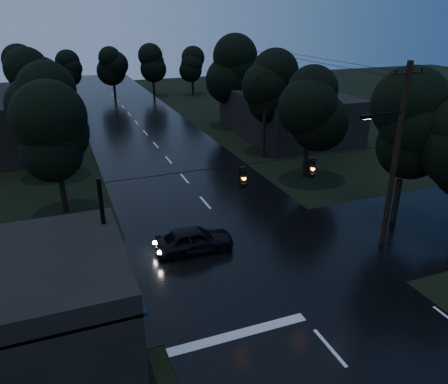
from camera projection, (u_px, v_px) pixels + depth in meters
main_road at (169, 160)px, 38.58m from camera, size 12.00×120.00×0.02m
cross_street at (254, 260)px, 23.07m from camera, size 60.00×9.00×0.02m
building_far_right at (288, 114)px, 45.86m from camera, size 10.00×14.00×4.40m
utility_pole_main at (394, 155)px, 22.67m from camera, size 3.50×0.30×10.00m
utility_pole_far at (265, 114)px, 38.14m from camera, size 2.00×0.30×7.50m
anchor_pole_left at (106, 244)px, 18.56m from camera, size 0.18×0.18×6.00m
span_signals at (277, 172)px, 20.38m from camera, size 15.00×0.37×1.12m
tree_corner_near at (408, 128)px, 24.98m from camera, size 4.48×4.48×9.44m
tree_left_a at (54, 134)px, 26.67m from camera, size 3.92×3.92×8.26m
tree_left_b at (42, 104)px, 33.22m from camera, size 4.20×4.20×8.85m
tree_left_c at (35, 82)px, 41.48m from camera, size 4.48×4.48×9.44m
tree_right_a at (309, 106)px, 32.54m from camera, size 4.20×4.20×8.85m
tree_right_b at (269, 85)px, 39.49m from camera, size 4.48×4.48×9.44m
tree_right_c at (233, 68)px, 48.16m from camera, size 4.76×4.76×10.03m
car at (195, 239)px, 23.67m from camera, size 4.30×1.89×1.44m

